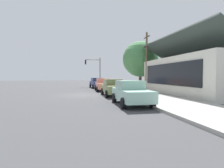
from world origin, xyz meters
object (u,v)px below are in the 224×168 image
car_olive (113,87)px  shade_tree (140,59)px  car_coral (103,84)px  car_seafoam (131,92)px  utility_pole_wooden (147,60)px  car_navy (97,83)px  traffic_light_main (94,67)px  fire_hydrant_red (120,88)px

car_olive → shade_tree: (-8.76, 5.97, 3.56)m
car_coral → car_seafoam: bearing=2.5°
car_coral → utility_pole_wooden: utility_pole_wooden is taller
car_navy → traffic_light_main: bearing=177.6°
car_seafoam → traffic_light_main: 21.75m
car_navy → car_seafoam: (17.56, 0.10, -0.00)m
car_olive → utility_pole_wooden: utility_pole_wooden is taller
traffic_light_main → utility_pole_wooden: utility_pole_wooden is taller
utility_pole_wooden → fire_hydrant_red: utility_pole_wooden is taller
car_olive → car_seafoam: size_ratio=0.98×
car_seafoam → fire_hydrant_red: (-9.11, 1.50, -0.32)m
car_olive → shade_tree: bearing=146.0°
car_navy → fire_hydrant_red: bearing=7.3°
utility_pole_wooden → car_coral: bearing=-98.0°
car_seafoam → shade_tree: shade_tree is taller
traffic_light_main → fire_hydrant_red: traffic_light_main is taller
utility_pole_wooden → fire_hydrant_red: 5.56m
car_seafoam → fire_hydrant_red: size_ratio=6.21×
car_seafoam → traffic_light_main: traffic_light_main is taller
car_coral → utility_pole_wooden: 6.42m
car_coral → traffic_light_main: traffic_light_main is taller
car_navy → car_olive: same height
shade_tree → utility_pole_wooden: 3.49m
car_olive → traffic_light_main: bearing=-179.3°
car_olive → fire_hydrant_red: 3.89m
shade_tree → fire_hydrant_red: (5.20, -4.42, -3.88)m
car_olive → utility_pole_wooden: size_ratio=0.58×
car_coral → fire_hydrant_red: 3.00m
car_olive → fire_hydrant_red: size_ratio=6.11×
car_navy → car_olive: size_ratio=1.07×
car_navy → utility_pole_wooden: bearing=36.5°
car_coral → utility_pole_wooden: bearing=84.2°
car_coral → fire_hydrant_red: car_coral is taller
car_navy → utility_pole_wooden: 9.26m
car_navy → car_olive: (12.01, 0.05, -0.00)m
car_seafoam → utility_pole_wooden: size_ratio=0.59×
car_navy → utility_pole_wooden: utility_pole_wooden is taller
car_coral → shade_tree: bearing=116.1°
car_navy → traffic_light_main: size_ratio=0.90×
car_navy → car_coral: size_ratio=1.06×
car_coral → car_seafoam: same height
shade_tree → car_navy: bearing=-118.4°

